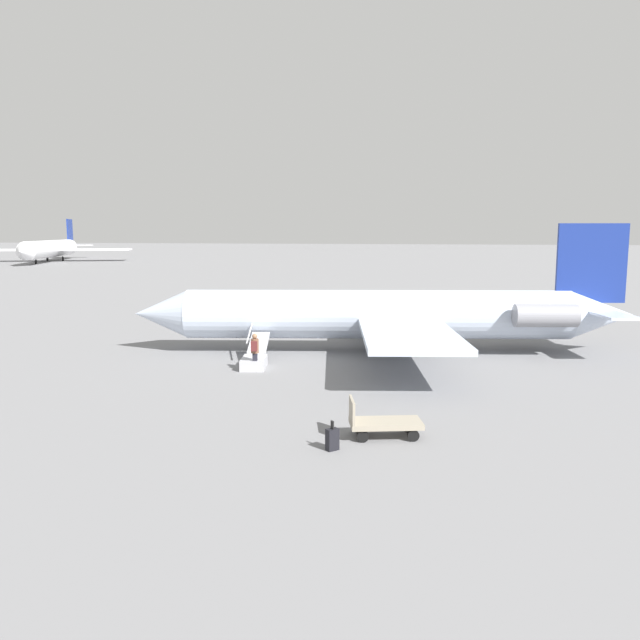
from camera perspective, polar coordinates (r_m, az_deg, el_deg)
ground_plane at (r=33.28m, az=5.23°, el=-2.87°), size 600.00×600.00×0.00m
airplane_main at (r=33.03m, az=6.79°, el=0.57°), size 26.24×19.86×6.73m
airplane_far_center at (r=146.86m, az=-23.35°, el=6.03°), size 32.55×41.58×9.40m
boarding_stairs at (r=29.60m, az=-5.98°, el=-3.51°), size 1.77×4.13×1.68m
passenger at (r=28.36m, az=-5.99°, el=-2.72°), size 0.39×0.56×1.74m
luggage_cart at (r=19.53m, az=5.67°, el=-9.32°), size 2.41×1.64×1.22m
suitcase at (r=18.38m, az=1.13°, el=-10.84°), size 0.41×0.41×0.88m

